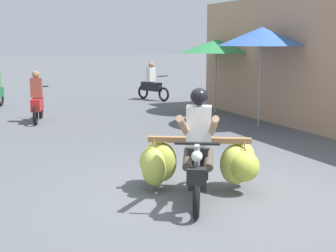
# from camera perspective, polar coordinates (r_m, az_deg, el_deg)

# --- Properties ---
(ground_plane) EXTENTS (120.00, 120.00, 0.00)m
(ground_plane) POSITION_cam_1_polar(r_m,az_deg,el_deg) (6.68, 5.00, -8.75)
(ground_plane) COLOR #56595E
(motorbike_main_loaded) EXTENTS (1.83, 1.99, 1.58)m
(motorbike_main_loaded) POSITION_cam_1_polar(r_m,az_deg,el_deg) (6.70, 3.66, -4.20)
(motorbike_main_loaded) COLOR black
(motorbike_main_loaded) RESTS_ON ground
(motorbike_distant_ahead_right) EXTENTS (0.65, 1.58, 1.40)m
(motorbike_distant_ahead_right) POSITION_cam_1_polar(r_m,az_deg,el_deg) (12.99, -15.90, 2.95)
(motorbike_distant_ahead_right) COLOR black
(motorbike_distant_ahead_right) RESTS_ON ground
(motorbike_distant_far_ahead) EXTENTS (0.77, 1.53, 1.40)m
(motorbike_distant_far_ahead) POSITION_cam_1_polar(r_m,az_deg,el_deg) (17.22, -2.03, 5.14)
(motorbike_distant_far_ahead) COLOR black
(motorbike_distant_far_ahead) RESTS_ON ground
(market_umbrella_near_shop) EXTENTS (2.12, 2.12, 2.24)m
(market_umbrella_near_shop) POSITION_cam_1_polar(r_m,az_deg,el_deg) (14.20, 6.00, 9.85)
(market_umbrella_near_shop) COLOR #99999E
(market_umbrella_near_shop) RESTS_ON ground
(market_umbrella_further_along) EXTENTS (2.22, 2.22, 2.53)m
(market_umbrella_further_along) POSITION_cam_1_polar(r_m,az_deg,el_deg) (12.04, 11.53, 10.83)
(market_umbrella_further_along) COLOR #99999E
(market_umbrella_further_along) RESTS_ON ground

